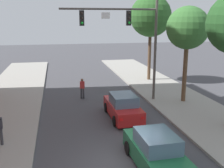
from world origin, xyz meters
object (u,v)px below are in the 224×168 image
car_lead_red (123,107)px  car_following_green (155,151)px  street_tree_third (151,16)px  traffic_signal_mast (129,32)px  pedestrian_crossing_road (82,87)px  street_tree_second (188,28)px

car_lead_red → car_following_green: (-0.08, -6.12, 0.00)m
street_tree_third → car_following_green: bearing=-108.4°
traffic_signal_mast → car_lead_red: size_ratio=1.76×
car_lead_red → pedestrian_crossing_road: pedestrian_crossing_road is taller
car_following_green → street_tree_third: (5.35, 16.09, 5.79)m
car_following_green → street_tree_third: size_ratio=0.51×
traffic_signal_mast → street_tree_second: traffic_signal_mast is taller
pedestrian_crossing_road → street_tree_second: (7.45, -2.73, 4.69)m
car_lead_red → car_following_green: same height
traffic_signal_mast → car_lead_red: (-1.25, -3.19, -4.65)m
street_tree_second → car_following_green: bearing=-123.0°
traffic_signal_mast → street_tree_third: 7.96m
pedestrian_crossing_road → street_tree_second: bearing=-20.1°
traffic_signal_mast → car_following_green: bearing=-98.1°
car_following_green → street_tree_second: bearing=57.0°
street_tree_second → pedestrian_crossing_road: bearing=159.9°
traffic_signal_mast → street_tree_third: street_tree_third is taller
traffic_signal_mast → car_lead_red: 5.77m
pedestrian_crossing_road → street_tree_second: street_tree_second is taller
car_following_green → pedestrian_crossing_road: size_ratio=2.61×
pedestrian_crossing_road → car_lead_red: bearing=-66.7°
traffic_signal_mast → street_tree_second: (4.08, -0.98, 0.23)m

